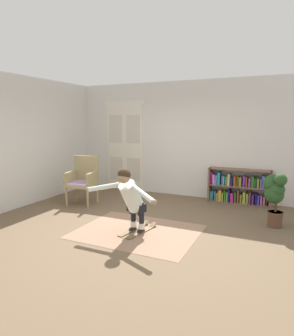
{
  "coord_description": "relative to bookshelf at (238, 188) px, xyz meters",
  "views": [
    {
      "loc": [
        2.33,
        -4.66,
        1.9
      ],
      "look_at": [
        0.05,
        0.25,
        1.05
      ],
      "focal_mm": 31.76,
      "sensor_mm": 36.0,
      "label": 1
    }
  ],
  "objects": [
    {
      "name": "bookshelf",
      "position": [
        0.0,
        0.0,
        0.0
      ],
      "size": [
        1.41,
        0.3,
        0.81
      ],
      "color": "brown",
      "rests_on": "ground"
    },
    {
      "name": "rug",
      "position": [
        -1.31,
        -2.64,
        -0.36
      ],
      "size": [
        2.07,
        1.62,
        0.01
      ],
      "primitive_type": "cube",
      "color": "#906C55",
      "rests_on": "ground"
    },
    {
      "name": "person_skier",
      "position": [
        -1.35,
        -2.82,
        0.33
      ],
      "size": [
        1.44,
        0.78,
        1.09
      ],
      "color": "white",
      "rests_on": "skis_pair"
    },
    {
      "name": "side_wall_left",
      "position": [
        -4.41,
        -1.99,
        1.09
      ],
      "size": [
        0.1,
        6.0,
        2.9
      ],
      "primitive_type": "cube",
      "color": "silver",
      "rests_on": "ground"
    },
    {
      "name": "ground_plane",
      "position": [
        -1.41,
        -2.39,
        -0.36
      ],
      "size": [
        7.2,
        7.2,
        0.0
      ],
      "primitive_type": "plane",
      "color": "brown"
    },
    {
      "name": "double_door",
      "position": [
        -3.11,
        0.15,
        0.87
      ],
      "size": [
        1.22,
        0.05,
        2.45
      ],
      "color": "silver",
      "rests_on": "ground"
    },
    {
      "name": "back_wall",
      "position": [
        -1.41,
        0.21,
        1.09
      ],
      "size": [
        6.0,
        0.1,
        2.9
      ],
      "primitive_type": "cube",
      "color": "silver",
      "rests_on": "ground"
    },
    {
      "name": "skis_pair",
      "position": [
        -1.31,
        -2.61,
        -0.34
      ],
      "size": [
        0.41,
        0.82,
        0.07
      ],
      "color": "brown",
      "rests_on": "rug"
    },
    {
      "name": "potted_plant",
      "position": [
        0.81,
        -1.36,
        0.26
      ],
      "size": [
        0.4,
        0.44,
        1.01
      ],
      "color": "brown",
      "rests_on": "ground"
    },
    {
      "name": "wicker_chair",
      "position": [
        -3.29,
        -1.52,
        0.22
      ],
      "size": [
        0.7,
        0.7,
        1.1
      ],
      "color": "tan",
      "rests_on": "ground"
    }
  ]
}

